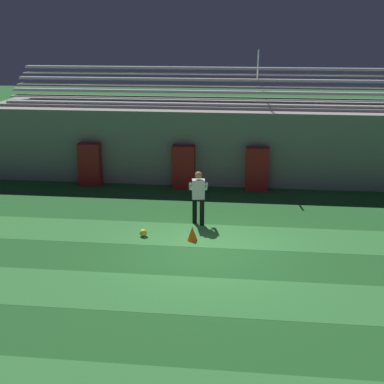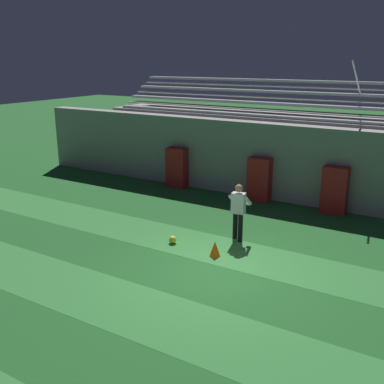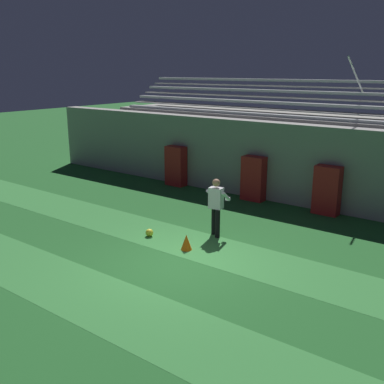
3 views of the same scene
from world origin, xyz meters
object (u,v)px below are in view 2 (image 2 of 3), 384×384
padding_pillar_gate_right (335,190)px  traffic_cone (215,249)px  padding_pillar_far_left (177,168)px  padding_pillar_gate_left (259,179)px  soccer_ball (173,240)px  goalkeeper (238,208)px

padding_pillar_gate_right → traffic_cone: (-1.80, -5.15, -0.59)m
padding_pillar_far_left → traffic_cone: size_ratio=3.81×
padding_pillar_gate_left → traffic_cone: bearing=-80.0°
padding_pillar_gate_right → padding_pillar_gate_left: bearing=180.0°
padding_pillar_far_left → soccer_ball: bearing=-58.6°
padding_pillar_gate_right → traffic_cone: size_ratio=3.81×
soccer_ball → traffic_cone: traffic_cone is taller
padding_pillar_gate_left → soccer_ball: padding_pillar_gate_left is taller
padding_pillar_gate_left → traffic_cone: size_ratio=3.81×
padding_pillar_gate_right → traffic_cone: bearing=-109.3°
padding_pillar_far_left → soccer_ball: (3.05, -5.00, -0.69)m
goalkeeper → soccer_ball: 2.07m
padding_pillar_far_left → soccer_ball: padding_pillar_far_left is taller
padding_pillar_gate_right → padding_pillar_far_left: size_ratio=1.00×
padding_pillar_far_left → padding_pillar_gate_right: bearing=0.0°
padding_pillar_gate_left → padding_pillar_far_left: same height
traffic_cone → padding_pillar_far_left: bearing=131.1°
padding_pillar_far_left → padding_pillar_gate_left: bearing=0.0°
padding_pillar_gate_right → soccer_ball: (-3.24, -5.00, -0.69)m
padding_pillar_gate_right → goalkeeper: (-1.77, -3.81, 0.15)m
padding_pillar_far_left → soccer_ball: size_ratio=7.28×
goalkeeper → padding_pillar_gate_right: bearing=65.1°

